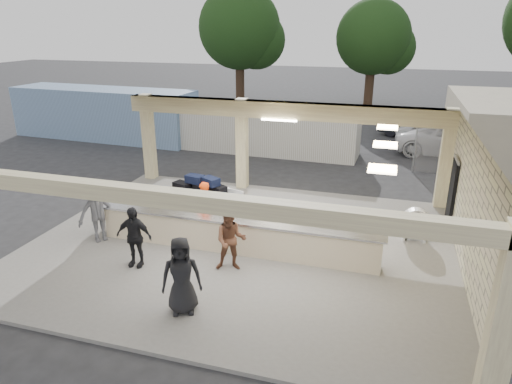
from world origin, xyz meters
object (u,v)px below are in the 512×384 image
(baggage_counter, at_px, (235,235))
(container_blue, at_px, (104,114))
(luggage_cart, at_px, (199,195))
(baggage_handler, at_px, (204,208))
(car_dark, at_px, (419,127))
(passenger_c, at_px, (98,211))
(car_white_a, at_px, (454,140))
(passenger_a, at_px, (231,240))
(passenger_d, at_px, (181,276))
(container_white, at_px, (249,127))
(drum_fan, at_px, (416,223))
(passenger_b, at_px, (134,237))

(baggage_counter, xyz_separation_m, container_blue, (-11.67, 11.24, 0.80))
(baggage_counter, xyz_separation_m, luggage_cart, (-1.95, 1.99, 0.28))
(baggage_handler, height_order, car_dark, baggage_handler)
(baggage_counter, distance_m, passenger_c, 4.08)
(luggage_cart, distance_m, container_blue, 13.43)
(car_white_a, relative_size, car_dark, 1.27)
(passenger_a, relative_size, passenger_c, 0.90)
(luggage_cart, height_order, container_blue, container_blue)
(car_white_a, height_order, car_dark, car_white_a)
(luggage_cart, distance_m, passenger_a, 3.69)
(car_dark, bearing_deg, passenger_d, -168.11)
(container_white, relative_size, container_blue, 1.04)
(passenger_c, distance_m, car_dark, 18.96)
(drum_fan, bearing_deg, passenger_a, -147.91)
(luggage_cart, distance_m, passenger_d, 5.34)
(car_white_a, relative_size, container_blue, 0.51)
(passenger_d, bearing_deg, passenger_b, 119.68)
(baggage_counter, distance_m, passenger_d, 3.08)
(passenger_a, bearing_deg, container_white, 89.96)
(luggage_cart, relative_size, passenger_b, 1.67)
(baggage_counter, distance_m, luggage_cart, 2.80)
(passenger_b, xyz_separation_m, car_white_a, (9.23, 14.38, -0.15))
(drum_fan, height_order, container_blue, container_blue)
(baggage_counter, relative_size, car_dark, 1.91)
(luggage_cart, distance_m, car_dark, 15.78)
(car_dark, relative_size, container_blue, 0.40)
(passenger_c, distance_m, container_white, 11.51)
(passenger_c, xyz_separation_m, passenger_d, (3.85, -2.54, -0.03))
(passenger_a, bearing_deg, luggage_cart, 110.87)
(baggage_handler, bearing_deg, passenger_a, 71.68)
(drum_fan, height_order, car_white_a, car_white_a)
(passenger_d, xyz_separation_m, container_white, (-2.86, 14.01, 0.20))
(baggage_counter, relative_size, container_blue, 0.77)
(passenger_b, distance_m, passenger_c, 2.03)
(car_white_a, distance_m, container_white, 10.19)
(passenger_b, height_order, car_white_a, passenger_b)
(baggage_handler, bearing_deg, luggage_cart, -117.57)
(container_blue, bearing_deg, passenger_b, -50.57)
(drum_fan, distance_m, passenger_c, 9.32)
(passenger_c, bearing_deg, car_white_a, -0.92)
(passenger_a, relative_size, container_blue, 0.16)
(passenger_c, bearing_deg, passenger_a, -58.01)
(car_white_a, bearing_deg, passenger_a, 154.49)
(baggage_counter, bearing_deg, passenger_d, -93.24)
(passenger_b, relative_size, container_white, 0.15)
(passenger_b, height_order, container_white, container_white)
(passenger_d, xyz_separation_m, container_blue, (-11.50, 14.29, 0.39))
(passenger_d, relative_size, car_dark, 0.42)
(luggage_cart, xyz_separation_m, car_white_a, (8.91, 10.88, -0.09))
(luggage_cart, bearing_deg, car_white_a, 68.08)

